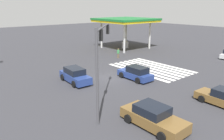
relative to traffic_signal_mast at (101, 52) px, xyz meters
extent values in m
plane|color=#333338|center=(5.98, -5.98, -4.88)|extent=(154.93, 154.93, 0.00)
cube|color=silver|center=(5.98, -15.66, -4.87)|extent=(10.48, 0.60, 0.01)
cube|color=silver|center=(5.98, -14.71, -4.87)|extent=(10.48, 0.60, 0.01)
cube|color=silver|center=(5.98, -13.76, -4.87)|extent=(10.48, 0.60, 0.01)
cube|color=silver|center=(5.98, -12.81, -4.87)|extent=(10.48, 0.60, 0.01)
cube|color=silver|center=(5.98, -11.86, -4.87)|extent=(10.48, 0.60, 0.01)
cube|color=silver|center=(5.98, -10.91, -4.87)|extent=(10.48, 0.60, 0.01)
cube|color=silver|center=(5.98, -9.96, -4.87)|extent=(10.48, 0.60, 0.01)
cylinder|color=#47474C|center=(-1.39, 1.39, -1.48)|extent=(0.18, 0.18, 6.79)
cylinder|color=#47474C|center=(0.95, -0.95, 1.67)|extent=(4.77, 4.77, 0.12)
cube|color=black|center=(0.01, -0.01, 1.20)|extent=(0.40, 0.40, 0.84)
sphere|color=red|center=(0.13, -0.13, 1.20)|extent=(0.16, 0.16, 0.16)
cube|color=black|center=(3.06, -3.06, 1.20)|extent=(0.40, 0.40, 0.84)
sphere|color=gold|center=(3.17, -3.17, 1.20)|extent=(0.16, 0.16, 0.16)
cube|color=navy|center=(7.51, -1.97, -4.30)|extent=(4.65, 1.98, 0.77)
cube|color=black|center=(7.61, -1.98, -3.58)|extent=(2.56, 1.69, 0.66)
cylinder|color=black|center=(6.05, -2.78, -4.52)|extent=(0.73, 0.26, 0.71)
cylinder|color=black|center=(6.15, -1.01, -4.52)|extent=(0.73, 0.26, 0.71)
cylinder|color=black|center=(8.87, -2.94, -4.52)|extent=(0.73, 0.26, 0.71)
cylinder|color=black|center=(8.97, -1.17, -4.52)|extent=(0.73, 0.26, 0.71)
cube|color=brown|center=(-4.09, -1.40, -4.33)|extent=(4.80, 2.00, 0.74)
cube|color=black|center=(-3.93, -1.40, -3.65)|extent=(2.20, 1.77, 0.61)
cylinder|color=black|center=(-5.55, -2.41, -4.56)|extent=(0.65, 0.23, 0.64)
cylinder|color=black|center=(-5.58, -0.44, -4.56)|extent=(0.65, 0.23, 0.64)
cylinder|color=black|center=(-2.59, -2.37, -4.56)|extent=(0.65, 0.23, 0.64)
cylinder|color=black|center=(-2.62, -0.39, -4.56)|extent=(0.65, 0.23, 0.64)
cube|color=brown|center=(-5.51, -8.63, -4.40)|extent=(4.37, 1.88, 0.62)
cylinder|color=black|center=(-4.14, -7.80, -4.57)|extent=(0.62, 0.24, 0.61)
cylinder|color=black|center=(-4.21, -9.56, -4.57)|extent=(0.62, 0.24, 0.61)
cube|color=navy|center=(4.09, -7.86, -4.36)|extent=(4.26, 1.76, 0.66)
cube|color=black|center=(3.73, -7.86, -3.68)|extent=(2.26, 1.58, 0.70)
cylinder|color=black|center=(5.41, -6.96, -4.53)|extent=(0.69, 0.22, 0.69)
cylinder|color=black|center=(5.41, -8.76, -4.53)|extent=(0.69, 0.22, 0.69)
cylinder|color=black|center=(2.77, -6.96, -4.53)|extent=(0.69, 0.22, 0.69)
cylinder|color=black|center=(2.77, -8.76, -4.53)|extent=(0.69, 0.22, 0.69)
cylinder|color=black|center=(2.55, -26.02, -4.56)|extent=(0.25, 0.65, 0.63)
cube|color=yellow|center=(19.24, -20.36, 0.48)|extent=(9.74, 9.74, 0.35)
cube|color=#196B2D|center=(19.24, -20.36, 0.84)|extent=(9.93, 9.93, 0.36)
cube|color=#B2B2B7|center=(19.24, -20.36, -4.23)|extent=(0.70, 1.10, 1.30)
cylinder|color=silver|center=(15.83, -23.77, -2.28)|extent=(0.36, 0.36, 5.19)
cylinder|color=silver|center=(22.65, -23.77, -2.28)|extent=(0.36, 0.36, 5.19)
cylinder|color=silver|center=(15.83, -16.96, -2.28)|extent=(0.36, 0.36, 5.19)
cylinder|color=silver|center=(22.65, -16.96, -2.28)|extent=(0.36, 0.36, 5.19)
cylinder|color=brown|center=(13.32, -13.44, -4.50)|extent=(0.14, 0.14, 0.76)
cylinder|color=brown|center=(13.43, -13.33, -4.50)|extent=(0.14, 0.14, 0.76)
cube|color=#337A42|center=(13.37, -13.38, -3.81)|extent=(0.41, 0.41, 0.60)
sphere|color=#8C6647|center=(13.37, -13.38, -3.41)|extent=(0.21, 0.21, 0.21)
camera|label=1|loc=(-12.74, 9.45, 3.19)|focal=35.00mm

